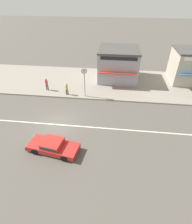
% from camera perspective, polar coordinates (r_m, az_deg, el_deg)
% --- Properties ---
extents(ground_plane, '(160.00, 160.00, 0.00)m').
position_cam_1_polar(ground_plane, '(18.54, -12.74, -4.01)').
color(ground_plane, '#544F47').
extents(lane_centre_stripe, '(50.40, 0.14, 0.01)m').
position_cam_1_polar(lane_centre_stripe, '(18.54, -12.74, -4.00)').
color(lane_centre_stripe, silver).
rests_on(lane_centre_stripe, ground).
extents(kerb_strip, '(68.00, 10.00, 0.15)m').
position_cam_1_polar(kerb_strip, '(26.86, -6.25, 10.08)').
color(kerb_strip, gray).
rests_on(kerb_strip, ground).
extents(sedan_red_3, '(4.64, 2.39, 1.06)m').
position_cam_1_polar(sedan_red_3, '(15.62, -13.89, -10.65)').
color(sedan_red_3, red).
rests_on(sedan_red_3, ground).
extents(street_clock, '(0.68, 0.22, 3.73)m').
position_cam_1_polar(street_clock, '(21.36, -3.86, 11.78)').
color(street_clock, '#9E9EA3').
rests_on(street_clock, kerb_strip).
extents(pedestrian_near_clock, '(0.34, 0.34, 1.60)m').
position_cam_1_polar(pedestrian_near_clock, '(22.81, -9.56, 7.73)').
color(pedestrian_near_clock, '#333338').
rests_on(pedestrian_near_clock, kerb_strip).
extents(pedestrian_mid_kerb, '(0.34, 0.34, 1.72)m').
position_cam_1_polar(pedestrian_mid_kerb, '(24.47, -15.87, 9.06)').
color(pedestrian_mid_kerb, '#333338').
rests_on(pedestrian_mid_kerb, kerb_strip).
extents(shopfront_corner_warung, '(5.73, 6.30, 4.46)m').
position_cam_1_polar(shopfront_corner_warung, '(26.81, 7.26, 15.34)').
color(shopfront_corner_warung, '#999EA8').
rests_on(shopfront_corner_warung, kerb_strip).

